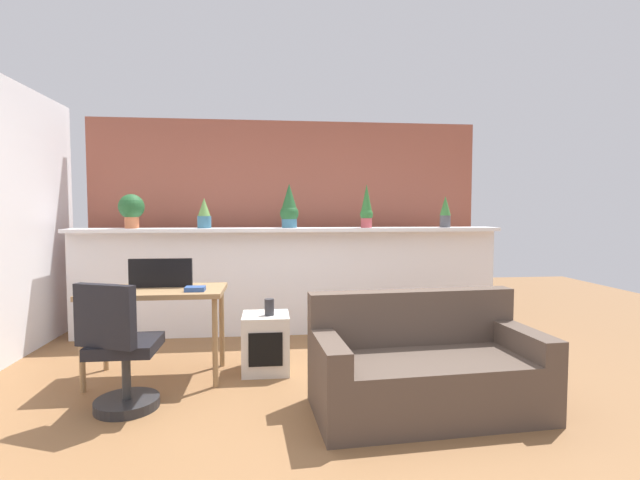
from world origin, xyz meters
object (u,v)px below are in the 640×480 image
at_px(potted_plant_3, 367,208).
at_px(side_cube_shelf, 266,343).
at_px(office_chair, 120,357).
at_px(potted_plant_1, 204,214).
at_px(desk, 156,299).
at_px(vase_on_shelf, 269,307).
at_px(potted_plant_2, 289,207).
at_px(tv_monitor, 161,273).
at_px(couch, 425,370).
at_px(potted_plant_0, 131,209).
at_px(book_on_desk, 195,289).
at_px(potted_plant_4, 445,211).

distance_m(potted_plant_3, side_cube_shelf, 2.00).
bearing_deg(office_chair, potted_plant_1, 80.57).
height_order(potted_plant_1, potted_plant_3, potted_plant_3).
relative_size(desk, vase_on_shelf, 7.77).
relative_size(potted_plant_2, desk, 0.45).
relative_size(tv_monitor, office_chair, 0.57).
distance_m(tv_monitor, couch, 2.26).
distance_m(office_chair, vase_on_shelf, 1.24).
distance_m(potted_plant_0, tv_monitor, 1.45).
relative_size(potted_plant_3, side_cube_shelf, 0.98).
distance_m(potted_plant_2, book_on_desk, 1.78).
bearing_deg(potted_plant_2, couch, -68.03).
distance_m(desk, couch, 2.20).
distance_m(potted_plant_1, potted_plant_2, 0.93).
distance_m(potted_plant_2, tv_monitor, 1.75).
bearing_deg(book_on_desk, side_cube_shelf, 20.61).
bearing_deg(couch, side_cube_shelf, 141.19).
bearing_deg(vase_on_shelf, book_on_desk, -163.44).
bearing_deg(potted_plant_4, vase_on_shelf, -149.03).
bearing_deg(desk, vase_on_shelf, 2.15).
height_order(potted_plant_1, potted_plant_2, potted_plant_2).
bearing_deg(potted_plant_3, potted_plant_1, 178.72).
height_order(desk, book_on_desk, book_on_desk).
bearing_deg(couch, book_on_desk, 157.66).
bearing_deg(vase_on_shelf, desk, -177.85).
distance_m(side_cube_shelf, vase_on_shelf, 0.32).
xyz_separation_m(potted_plant_0, desk, (0.55, -1.29, -0.75)).
distance_m(book_on_desk, couch, 1.87).
xyz_separation_m(potted_plant_1, tv_monitor, (-0.20, -1.18, -0.49)).
relative_size(potted_plant_1, potted_plant_2, 0.67).
distance_m(desk, office_chair, 0.70).
height_order(desk, couch, couch).
height_order(potted_plant_2, potted_plant_4, potted_plant_2).
distance_m(potted_plant_2, potted_plant_3, 0.87).
xyz_separation_m(potted_plant_3, couch, (-0.01, -2.05, -1.15)).
xyz_separation_m(office_chair, couch, (2.10, -0.19, -0.11)).
distance_m(potted_plant_0, couch, 3.51).
relative_size(potted_plant_1, potted_plant_3, 0.68).
bearing_deg(book_on_desk, potted_plant_2, 60.45).
relative_size(desk, couch, 0.68).
height_order(potted_plant_3, couch, potted_plant_3).
distance_m(potted_plant_2, couch, 2.56).
xyz_separation_m(potted_plant_0, potted_plant_1, (0.77, -0.03, -0.06)).
height_order(potted_plant_0, vase_on_shelf, potted_plant_0).
height_order(side_cube_shelf, couch, couch).
xyz_separation_m(potted_plant_3, potted_plant_4, (0.93, 0.02, -0.04)).
relative_size(potted_plant_0, potted_plant_3, 0.76).
bearing_deg(potted_plant_3, couch, -90.27).
xyz_separation_m(desk, couch, (2.01, -0.83, -0.38)).
distance_m(potted_plant_0, office_chair, 2.23).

